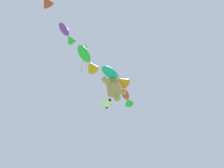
{
  "coord_description": "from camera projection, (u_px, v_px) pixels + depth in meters",
  "views": [
    {
      "loc": [
        -6.56,
        -3.14,
        1.68
      ],
      "look_at": [
        0.69,
        4.25,
        12.3
      ],
      "focal_mm": 35.0,
      "sensor_mm": 36.0,
      "label": 1
    }
  ],
  "objects": [
    {
      "name": "teddy_bear_kite",
      "position": [
        114.0,
        86.0,
        16.37
      ],
      "size": [
        2.48,
        1.09,
        2.52
      ],
      "color": "tan"
    },
    {
      "name": "soccer_ball_kite",
      "position": [
        106.0,
        102.0,
        14.81
      ],
      "size": [
        0.83,
        0.82,
        0.76
      ],
      "color": "white"
    },
    {
      "name": "fish_kite_crimson",
      "position": [
        127.0,
        98.0,
        18.33
      ],
      "size": [
        1.98,
        1.43,
        0.72
      ],
      "color": "red"
    },
    {
      "name": "fish_kite_teal",
      "position": [
        116.0,
        77.0,
        16.64
      ],
      "size": [
        2.48,
        0.94,
        0.94
      ],
      "color": "#19ADB2"
    },
    {
      "name": "fish_kite_emerald",
      "position": [
        88.0,
        60.0,
        14.83
      ],
      "size": [
        2.32,
        1.6,
        0.82
      ],
      "color": "green"
    },
    {
      "name": "fish_kite_violet",
      "position": [
        67.0,
        34.0,
        13.23
      ],
      "size": [
        1.49,
        1.02,
        0.54
      ],
      "color": "purple"
    },
    {
      "name": "diamond_kite",
      "position": [
        86.0,
        52.0,
        16.97
      ],
      "size": [
        1.02,
        1.01,
        3.35
      ],
      "color": "green"
    }
  ]
}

